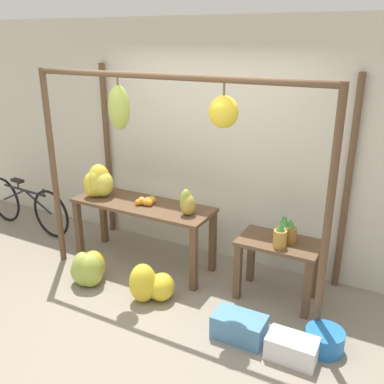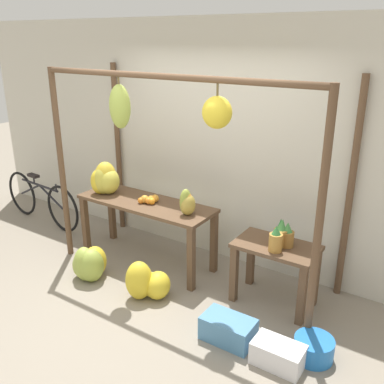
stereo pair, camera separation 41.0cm
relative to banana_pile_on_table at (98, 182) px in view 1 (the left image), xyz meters
name	(u,v)px [view 1 (the left image)]	position (x,y,z in m)	size (l,w,h in m)	color
ground_plane	(144,317)	(1.18, -0.85, -0.95)	(20.00, 20.00, 0.00)	gray
shop_wall_back	(215,144)	(1.18, 0.72, 0.45)	(8.00, 0.08, 2.80)	beige
stall_awning	(179,142)	(1.18, -0.11, 0.64)	(3.14, 1.12, 2.27)	brown
display_table_main	(143,213)	(0.59, 0.04, -0.30)	(1.68, 0.57, 0.78)	brown
display_table_side	(278,255)	(2.21, 0.08, -0.46)	(0.81, 0.49, 0.66)	brown
banana_pile_on_table	(98,182)	(0.00, 0.00, 0.00)	(0.41, 0.38, 0.39)	gold
orange_pile	(146,201)	(0.65, 0.03, -0.13)	(0.20, 0.20, 0.09)	orange
pineapple_cluster	(284,232)	(2.25, 0.07, -0.18)	(0.20, 0.29, 0.28)	#B27F38
banana_pile_ground_left	(88,269)	(0.30, -0.63, -0.77)	(0.47, 0.46, 0.40)	#9EB247
banana_pile_ground_right	(151,285)	(1.09, -0.57, -0.77)	(0.48, 0.45, 0.43)	yellow
fruit_crate_white	(239,327)	(2.11, -0.69, -0.84)	(0.47, 0.28, 0.23)	#4C84B2
blue_bucket	(324,340)	(2.83, -0.49, -0.86)	(0.34, 0.34, 0.19)	blue
parked_bicycle	(26,205)	(-1.43, 0.10, -0.60)	(1.68, 0.17, 0.72)	black
papaya_pile	(188,204)	(1.21, -0.01, -0.05)	(0.20, 0.20, 0.29)	#B2993D
fruit_crate_purple	(292,348)	(2.61, -0.73, -0.85)	(0.42, 0.25, 0.20)	silver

